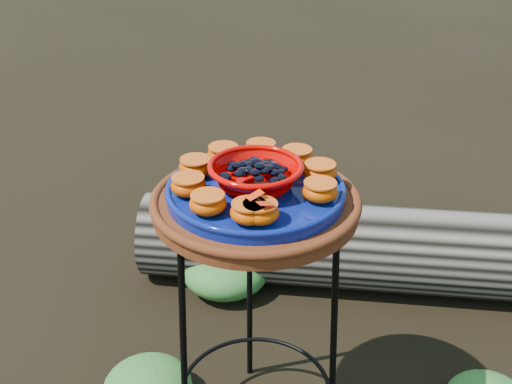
{
  "coord_description": "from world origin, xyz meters",
  "views": [
    {
      "loc": [
        -0.1,
        -1.26,
        1.43
      ],
      "look_at": [
        0.0,
        0.0,
        0.75
      ],
      "focal_mm": 45.0,
      "sensor_mm": 36.0,
      "label": 1
    }
  ],
  "objects": [
    {
      "name": "orange_half_4",
      "position": [
        0.03,
        0.15,
        0.79
      ],
      "size": [
        0.08,
        0.08,
        0.04
      ],
      "primitive_type": "ellipsoid",
      "color": "#C82E00",
      "rests_on": "cobalt_plate"
    },
    {
      "name": "orange_half_3",
      "position": [
        0.11,
        0.1,
        0.79
      ],
      "size": [
        0.08,
        0.08,
        0.04
      ],
      "primitive_type": "ellipsoid",
      "color": "#C82E00",
      "rests_on": "cobalt_plate"
    },
    {
      "name": "orange_half_6",
      "position": [
        -0.13,
        0.07,
        0.79
      ],
      "size": [
        0.08,
        0.08,
        0.04
      ],
      "primitive_type": "ellipsoid",
      "color": "#C82E00",
      "rests_on": "cobalt_plate"
    },
    {
      "name": "orange_half_2",
      "position": [
        0.15,
        0.02,
        0.79
      ],
      "size": [
        0.08,
        0.08,
        0.04
      ],
      "primitive_type": "ellipsoid",
      "color": "#C82E00",
      "rests_on": "cobalt_plate"
    },
    {
      "name": "orange_half_0",
      "position": [
        -0.0,
        -0.15,
        0.79
      ],
      "size": [
        0.08,
        0.08,
        0.04
      ],
      "primitive_type": "ellipsoid",
      "color": "#C82E00",
      "rests_on": "cobalt_plate"
    },
    {
      "name": "orange_half_1",
      "position": [
        0.13,
        -0.07,
        0.79
      ],
      "size": [
        0.08,
        0.08,
        0.04
      ],
      "primitive_type": "ellipsoid",
      "color": "#C82E00",
      "rests_on": "cobalt_plate"
    },
    {
      "name": "butterfly",
      "position": [
        -0.0,
        -0.15,
        0.81
      ],
      "size": [
        0.09,
        0.07,
        0.01
      ],
      "primitive_type": null,
      "rotation": [
        0.0,
        0.0,
        0.45
      ],
      "color": "red",
      "rests_on": "orange_half_0"
    },
    {
      "name": "cobalt_plate",
      "position": [
        0.0,
        0.0,
        0.75
      ],
      "size": [
        0.4,
        0.4,
        0.03
      ],
      "primitive_type": "cylinder",
      "color": "#00064C",
      "rests_on": "terracotta_saucer"
    },
    {
      "name": "plant_stand",
      "position": [
        0.0,
        0.0,
        0.35
      ],
      "size": [
        0.44,
        0.44,
        0.7
      ],
      "primitive_type": null,
      "color": "black",
      "rests_on": "ground"
    },
    {
      "name": "red_bowl",
      "position": [
        0.0,
        0.0,
        0.79
      ],
      "size": [
        0.2,
        0.2,
        0.06
      ],
      "primitive_type": null,
      "color": "#D00200",
      "rests_on": "cobalt_plate"
    },
    {
      "name": "glass_gems",
      "position": [
        0.0,
        0.0,
        0.83
      ],
      "size": [
        0.16,
        0.16,
        0.03
      ],
      "primitive_type": null,
      "color": "black",
      "rests_on": "red_bowl"
    },
    {
      "name": "terracotta_saucer",
      "position": [
        0.0,
        0.0,
        0.72
      ],
      "size": [
        0.47,
        0.47,
        0.04
      ],
      "primitive_type": "cylinder",
      "color": "#532212",
      "rests_on": "plant_stand"
    },
    {
      "name": "orange_half_7",
      "position": [
        -0.15,
        -0.02,
        0.79
      ],
      "size": [
        0.08,
        0.08,
        0.04
      ],
      "primitive_type": "ellipsoid",
      "color": "#C82E00",
      "rests_on": "cobalt_plate"
    },
    {
      "name": "foliage_back",
      "position": [
        -0.06,
        0.67,
        0.08
      ],
      "size": [
        0.32,
        0.32,
        0.16
      ],
      "primitive_type": "ellipsoid",
      "color": "#285B20",
      "rests_on": "ground"
    },
    {
      "name": "orange_half_8",
      "position": [
        -0.11,
        -0.1,
        0.79
      ],
      "size": [
        0.08,
        0.08,
        0.04
      ],
      "primitive_type": "ellipsoid",
      "color": "#C82E00",
      "rests_on": "cobalt_plate"
    },
    {
      "name": "orange_half_5",
      "position": [
        -0.07,
        0.13,
        0.79
      ],
      "size": [
        0.08,
        0.08,
        0.04
      ],
      "primitive_type": "ellipsoid",
      "color": "#C82E00",
      "rests_on": "cobalt_plate"
    },
    {
      "name": "driftwood_log",
      "position": [
        0.46,
        0.65,
        0.15
      ],
      "size": [
        1.71,
        0.76,
        0.31
      ],
      "primitive_type": null,
      "rotation": [
        0.0,
        0.0,
        -0.21
      ],
      "color": "black",
      "rests_on": "ground"
    },
    {
      "name": "orange_half_9",
      "position": [
        -0.03,
        -0.15,
        0.79
      ],
      "size": [
        0.08,
        0.08,
        0.04
      ],
      "primitive_type": "ellipsoid",
      "color": "#C82E00",
      "rests_on": "cobalt_plate"
    }
  ]
}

